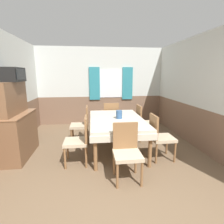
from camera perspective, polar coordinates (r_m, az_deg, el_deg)
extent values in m
cube|color=silver|center=(6.10, -3.69, 12.80)|extent=(4.62, 0.05, 1.65)
cube|color=brown|center=(6.22, -3.52, 0.73)|extent=(4.62, 0.05, 0.95)
cube|color=white|center=(6.10, -0.30, 9.29)|extent=(0.93, 0.01, 0.96)
cube|color=teal|center=(6.04, -5.74, 9.20)|extent=(0.36, 0.03, 1.10)
cube|color=teal|center=(6.17, 5.06, 9.28)|extent=(0.36, 0.03, 1.10)
cube|color=silver|center=(4.19, -32.84, 11.26)|extent=(0.05, 4.95, 1.65)
cube|color=brown|center=(4.36, -30.89, -5.96)|extent=(0.05, 4.95, 0.95)
cube|color=silver|center=(4.53, 27.00, 11.79)|extent=(0.05, 4.95, 1.65)
cube|color=brown|center=(4.69, 25.48, -4.23)|extent=(0.05, 4.95, 0.95)
cube|color=beige|center=(3.91, 1.49, -2.54)|extent=(1.16, 1.86, 0.06)
cube|color=beige|center=(3.93, 1.48, -3.81)|extent=(1.19, 1.89, 0.12)
cylinder|color=brown|center=(3.19, -5.45, -13.13)|extent=(0.07, 0.07, 0.68)
cylinder|color=brown|center=(3.36, 12.32, -12.02)|extent=(0.07, 0.07, 0.68)
cylinder|color=brown|center=(4.79, -6.00, -4.45)|extent=(0.07, 0.07, 0.68)
cylinder|color=brown|center=(4.90, 5.86, -4.05)|extent=(0.07, 0.07, 0.68)
cylinder|color=brown|center=(4.98, 12.34, -5.62)|extent=(0.04, 0.04, 0.41)
cylinder|color=brown|center=(4.64, 13.87, -7.01)|extent=(0.04, 0.04, 0.41)
cylinder|color=brown|center=(4.87, 8.09, -5.86)|extent=(0.04, 0.04, 0.41)
cylinder|color=brown|center=(4.53, 9.33, -7.32)|extent=(0.04, 0.04, 0.41)
cube|color=tan|center=(4.68, 11.02, -3.69)|extent=(0.44, 0.44, 0.06)
cube|color=brown|center=(4.56, 8.76, -0.68)|extent=(0.04, 0.42, 0.46)
cylinder|color=brown|center=(4.39, -13.13, -8.12)|extent=(0.04, 0.04, 0.41)
cylinder|color=brown|center=(4.74, -12.65, -6.55)|extent=(0.04, 0.04, 0.41)
cylinder|color=brown|center=(4.36, -8.12, -8.05)|extent=(0.04, 0.04, 0.41)
cylinder|color=brown|center=(4.72, -8.03, -6.46)|extent=(0.04, 0.04, 0.41)
cube|color=tan|center=(4.48, -10.60, -4.42)|extent=(0.44, 0.44, 0.06)
cube|color=brown|center=(4.40, -8.13, -1.14)|extent=(0.04, 0.42, 0.46)
cylinder|color=brown|center=(2.87, 9.73, -19.41)|extent=(0.04, 0.04, 0.41)
cylinder|color=brown|center=(2.80, 1.75, -20.15)|extent=(0.04, 0.04, 0.41)
cylinder|color=brown|center=(3.19, 7.72, -15.93)|extent=(0.04, 0.04, 0.41)
cylinder|color=brown|center=(3.12, 0.67, -16.46)|extent=(0.04, 0.04, 0.41)
cube|color=tan|center=(2.88, 5.06, -13.85)|extent=(0.44, 0.44, 0.06)
cube|color=brown|center=(2.96, 4.35, -7.68)|extent=(0.42, 0.04, 0.46)
cylinder|color=brown|center=(3.39, -15.11, -14.46)|extent=(0.04, 0.04, 0.41)
cylinder|color=brown|center=(3.73, -14.29, -11.87)|extent=(0.04, 0.04, 0.41)
cylinder|color=brown|center=(3.36, -8.47, -14.44)|extent=(0.04, 0.04, 0.41)
cylinder|color=brown|center=(3.70, -8.32, -11.82)|extent=(0.04, 0.04, 0.41)
cube|color=tan|center=(3.45, -11.72, -9.55)|extent=(0.44, 0.44, 0.06)
cube|color=brown|center=(3.35, -8.48, -5.39)|extent=(0.04, 0.42, 0.46)
cylinder|color=brown|center=(5.36, -2.73, -4.07)|extent=(0.04, 0.04, 0.41)
cylinder|color=brown|center=(5.40, 1.31, -3.94)|extent=(0.04, 0.04, 0.41)
cylinder|color=brown|center=(5.00, -2.41, -5.27)|extent=(0.04, 0.04, 0.41)
cylinder|color=brown|center=(5.04, 1.92, -5.12)|extent=(0.04, 0.04, 0.41)
cube|color=tan|center=(5.14, -0.48, -2.06)|extent=(0.44, 0.44, 0.06)
cube|color=brown|center=(4.88, -0.23, 0.30)|extent=(0.42, 0.04, 0.46)
cylinder|color=brown|center=(4.03, 17.44, -10.21)|extent=(0.04, 0.04, 0.41)
cylinder|color=brown|center=(3.72, 19.87, -12.33)|extent=(0.04, 0.04, 0.41)
cylinder|color=brown|center=(3.90, 12.25, -10.71)|extent=(0.04, 0.04, 0.41)
cylinder|color=brown|center=(3.57, 14.27, -13.00)|extent=(0.04, 0.04, 0.41)
cube|color=tan|center=(3.71, 16.17, -8.18)|extent=(0.44, 0.44, 0.06)
cube|color=brown|center=(3.56, 13.44, -4.53)|extent=(0.04, 0.42, 0.46)
cube|color=brown|center=(4.15, -28.22, -6.75)|extent=(0.44, 1.12, 0.92)
cube|color=#8C5F3F|center=(4.04, -28.86, -0.64)|extent=(0.46, 1.14, 0.02)
cube|color=brown|center=(4.01, -30.07, 3.93)|extent=(0.24, 1.01, 0.64)
cube|color=black|center=(4.04, -29.49, 10.60)|extent=(0.28, 0.55, 0.28)
cube|color=black|center=(3.99, -27.56, 10.87)|extent=(0.01, 0.45, 0.21)
cylinder|color=#335684|center=(3.88, 2.33, -0.83)|extent=(0.14, 0.14, 0.18)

